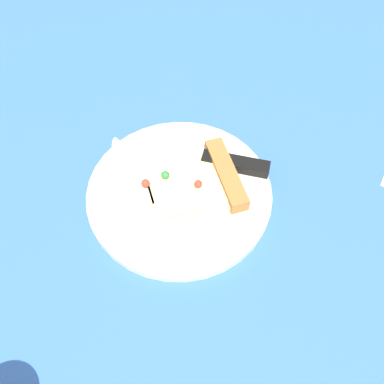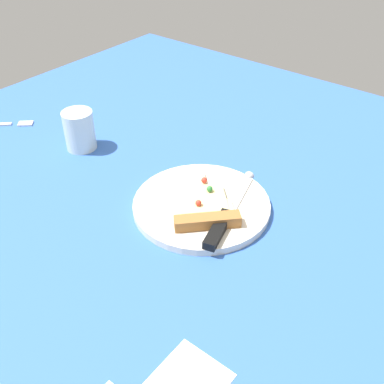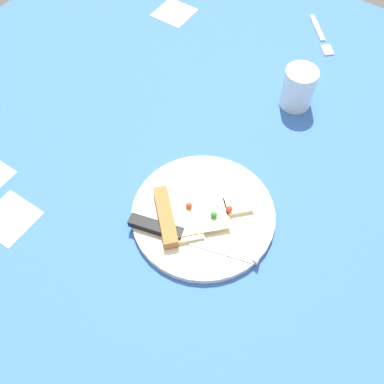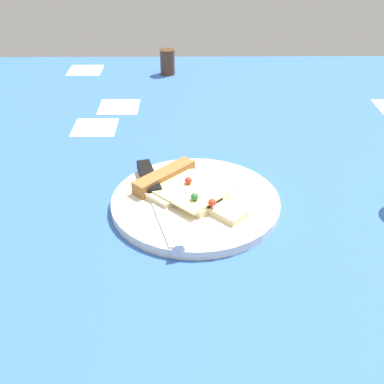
# 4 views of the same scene
# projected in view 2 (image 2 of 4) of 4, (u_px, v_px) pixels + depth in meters

# --- Properties ---
(ground_plane) EXTENTS (1.51, 1.51, 0.03)m
(ground_plane) POSITION_uv_depth(u_px,v_px,m) (174.00, 216.00, 0.89)
(ground_plane) COLOR #3360B7
(ground_plane) RESTS_ON ground
(plate) EXTENTS (0.27, 0.27, 0.01)m
(plate) POSITION_uv_depth(u_px,v_px,m) (201.00, 205.00, 0.89)
(plate) COLOR silver
(plate) RESTS_ON ground_plane
(pizza_slice) EXTENTS (0.18, 0.18, 0.03)m
(pizza_slice) POSITION_uv_depth(u_px,v_px,m) (204.00, 207.00, 0.86)
(pizza_slice) COLOR beige
(pizza_slice) RESTS_ON plate
(knife) EXTENTS (0.08, 0.24, 0.02)m
(knife) POSITION_uv_depth(u_px,v_px,m) (227.00, 215.00, 0.84)
(knife) COLOR silver
(knife) RESTS_ON plate
(drinking_glass) EXTENTS (0.07, 0.07, 0.09)m
(drinking_glass) POSITION_uv_depth(u_px,v_px,m) (79.00, 130.00, 1.04)
(drinking_glass) COLOR silver
(drinking_glass) RESTS_ON ground_plane
(fork) EXTENTS (0.13, 0.12, 0.01)m
(fork) POSITION_uv_depth(u_px,v_px,m) (6.00, 123.00, 1.15)
(fork) COLOR silver
(fork) RESTS_ON ground_plane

